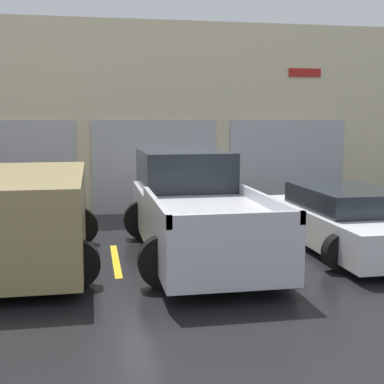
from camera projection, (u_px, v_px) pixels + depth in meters
ground_plane at (182, 236)px, 11.20m from camera, size 28.00×28.00×0.00m
shophouse_building at (160, 120)px, 14.07m from camera, size 14.02×0.68×4.93m
pickup_truck at (193, 207)px, 9.80m from camera, size 2.41×5.35×1.82m
sedan_white at (348, 220)px, 10.05m from camera, size 2.18×4.29×1.16m
sedan_side at (28, 215)px, 8.93m from camera, size 2.34×4.44×1.56m
parking_stripe_left at (116, 260)px, 9.31m from camera, size 0.12×2.20×0.01m
parking_stripe_centre at (274, 253)px, 9.84m from camera, size 0.12×2.20×0.01m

